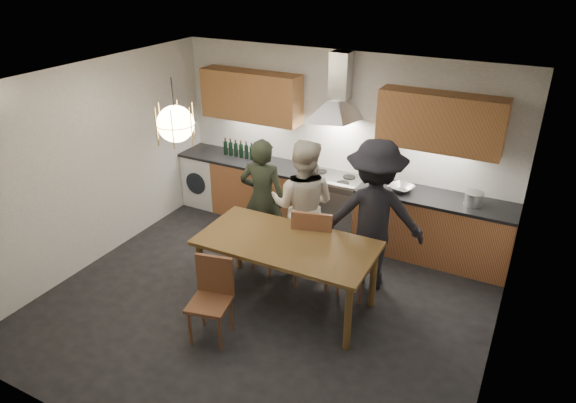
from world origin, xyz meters
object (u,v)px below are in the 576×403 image
at_px(person_mid, 303,205).
at_px(mixing_bowl, 401,188).
at_px(chair_back_left, 264,240).
at_px(stock_pot, 474,199).
at_px(dining_table, 287,249).
at_px(person_right, 373,216).
at_px(wine_bottles, 241,149).
at_px(chair_front, 212,293).
at_px(person_left, 263,199).

height_order(person_mid, mixing_bowl, person_mid).
xyz_separation_m(chair_back_left, stock_pot, (2.27, 1.33, 0.52)).
relative_size(dining_table, stock_pot, 8.89).
height_order(person_right, wine_bottles, person_right).
height_order(person_mid, stock_pot, person_mid).
distance_m(dining_table, person_right, 1.13).
height_order(chair_front, mixing_bowl, mixing_bowl).
relative_size(person_right, stock_pot, 8.37).
xyz_separation_m(person_left, wine_bottles, (-0.96, 1.01, 0.20)).
xyz_separation_m(mixing_bowl, stock_pot, (0.92, 0.01, 0.04)).
bearing_deg(person_right, mixing_bowl, -111.87).
distance_m(chair_front, person_left, 1.74).
xyz_separation_m(chair_front, person_left, (-0.34, 1.68, 0.31)).
xyz_separation_m(chair_back_left, person_right, (1.29, 0.38, 0.48)).
distance_m(chair_back_left, person_right, 1.43).
distance_m(chair_front, mixing_bowl, 2.93).
relative_size(chair_front, wine_bottles, 1.45).
bearing_deg(chair_front, stock_pot, 38.14).
xyz_separation_m(dining_table, wine_bottles, (-1.76, 1.86, 0.29)).
relative_size(stock_pot, wine_bottles, 0.36).
distance_m(dining_table, person_mid, 0.88).
bearing_deg(person_right, chair_back_left, -1.58).
bearing_deg(dining_table, chair_front, -119.88).
distance_m(mixing_bowl, stock_pot, 0.92).
xyz_separation_m(dining_table, stock_pot, (1.70, 1.81, 0.23)).
bearing_deg(stock_pot, person_right, -135.95).
distance_m(person_mid, mixing_bowl, 1.38).
height_order(mixing_bowl, stock_pot, stock_pot).
distance_m(person_mid, person_right, 0.93).
bearing_deg(dining_table, chair_back_left, 139.51).
xyz_separation_m(chair_front, mixing_bowl, (1.24, 2.62, 0.41)).
bearing_deg(dining_table, mixing_bowl, 65.78).
relative_size(dining_table, chair_back_left, 2.49).
relative_size(mixing_bowl, stock_pot, 1.42).
bearing_deg(chair_back_left, mixing_bowl, -123.91).
bearing_deg(mixing_bowl, chair_back_left, -135.79).
xyz_separation_m(person_left, person_right, (1.52, 0.00, 0.12)).
relative_size(chair_back_left, wine_bottles, 1.27).
relative_size(chair_front, person_mid, 0.52).
xyz_separation_m(mixing_bowl, wine_bottles, (-2.55, 0.07, 0.09)).
bearing_deg(stock_pot, mixing_bowl, -179.17).
bearing_deg(wine_bottles, chair_front, -64.10).
xyz_separation_m(chair_front, person_right, (1.18, 1.68, 0.42)).
bearing_deg(person_right, stock_pot, -153.89).
relative_size(mixing_bowl, wine_bottles, 0.51).
bearing_deg(person_left, wine_bottles, -59.65).
xyz_separation_m(person_right, wine_bottles, (-2.48, 1.01, 0.09)).
bearing_deg(person_right, dining_table, 32.10).
distance_m(dining_table, person_left, 1.17).
relative_size(chair_front, person_right, 0.48).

